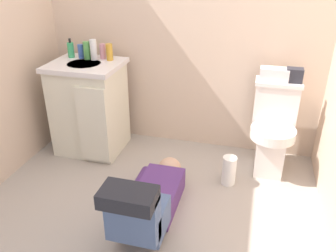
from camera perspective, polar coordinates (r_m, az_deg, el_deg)
The scene contains 15 objects.
ground_plane at distance 2.61m, azimuth -3.62°, elevation -13.74°, with size 2.93×3.14×0.04m, color #A09487.
wall_back at distance 3.09m, azimuth 2.53°, elevation 17.91°, with size 2.59×0.08×2.40m, color beige.
toilet at distance 2.98m, azimuth 16.64°, elevation -0.48°, with size 0.36×0.46×0.75m.
vanity_cabinet at distance 3.21m, azimuth -12.58°, elevation 3.07°, with size 0.60×0.53×0.82m.
faucet at distance 3.19m, azimuth -12.26°, elevation 11.56°, with size 0.02×0.02×0.10m, color silver.
person_plumber at distance 2.40m, azimuth -3.07°, elevation -11.89°, with size 0.39×1.06×0.52m.
tissue_box at distance 2.90m, azimuth 16.86°, elevation 8.05°, with size 0.22×0.11×0.10m, color silver.
toiletry_bag at distance 2.91m, azimuth 19.83°, elevation 7.77°, with size 0.12×0.09×0.11m, color #26262D.
soap_dispenser at distance 3.26m, azimuth -15.50°, elevation 11.84°, with size 0.06×0.06×0.17m.
bottle_blue at distance 3.21m, azimuth -13.96°, elevation 11.67°, with size 0.05×0.05×0.12m, color #3D5FB4.
bottle_green at distance 3.17m, azimuth -13.03°, elevation 11.85°, with size 0.06×0.06×0.15m, color #54A14D.
bottle_white at distance 3.13m, azimuth -12.00°, elevation 12.00°, with size 0.06×0.06×0.17m, color silver.
bottle_pink at distance 3.16m, azimuth -10.56°, elevation 11.82°, with size 0.05×0.05×0.13m, color pink.
bottle_amber at distance 3.10m, azimuth -9.49°, elevation 11.74°, with size 0.06×0.06×0.14m, color gold.
paper_towel_roll at distance 2.82m, azimuth 9.86°, elevation -7.13°, with size 0.11×0.11×0.24m, color white.
Camera 1 is at (0.67, -1.87, 1.67)m, focal length 37.55 mm.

